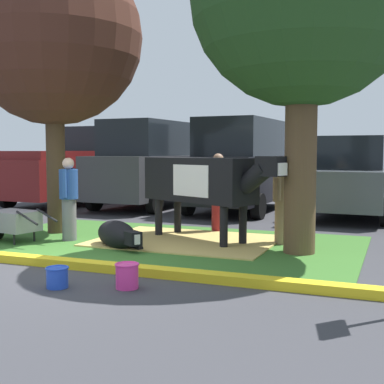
# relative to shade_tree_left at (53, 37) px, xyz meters

# --- Properties ---
(ground_plane) EXTENTS (80.00, 80.00, 0.00)m
(ground_plane) POSITION_rel_shade_tree_left_xyz_m (2.05, -2.41, -3.91)
(ground_plane) COLOR #38383D
(grass_island) EXTENTS (6.97, 4.14, 0.02)m
(grass_island) POSITION_rel_shade_tree_left_xyz_m (2.47, -0.29, -3.90)
(grass_island) COLOR #386B28
(grass_island) RESTS_ON ground
(curb_yellow) EXTENTS (8.17, 0.24, 0.12)m
(curb_yellow) POSITION_rel_shade_tree_left_xyz_m (2.47, -2.52, -3.85)
(curb_yellow) COLOR yellow
(curb_yellow) RESTS_ON ground
(hay_bedding) EXTENTS (3.22, 2.43, 0.04)m
(hay_bedding) POSITION_rel_shade_tree_left_xyz_m (2.82, 0.01, -3.88)
(hay_bedding) COLOR tan
(hay_bedding) RESTS_ON ground
(shade_tree_left) EXTENTS (3.51, 3.51, 5.68)m
(shade_tree_left) POSITION_rel_shade_tree_left_xyz_m (0.00, 0.00, 0.00)
(shade_tree_left) COLOR #4C3823
(shade_tree_left) RESTS_ON ground
(cow_holstein) EXTENTS (2.96, 1.71, 1.58)m
(cow_holstein) POSITION_rel_shade_tree_left_xyz_m (3.10, 0.16, -2.78)
(cow_holstein) COLOR black
(cow_holstein) RESTS_ON ground
(calf_lying) EXTENTS (1.26, 1.01, 0.48)m
(calf_lying) POSITION_rel_shade_tree_left_xyz_m (1.98, -1.01, -3.67)
(calf_lying) COLOR black
(calf_lying) RESTS_ON ground
(person_handler) EXTENTS (0.34, 0.53, 1.52)m
(person_handler) POSITION_rel_shade_tree_left_xyz_m (4.51, 0.40, -3.10)
(person_handler) COLOR #9E7F5B
(person_handler) RESTS_ON ground
(person_visitor_near) EXTENTS (0.52, 0.34, 1.61)m
(person_visitor_near) POSITION_rel_shade_tree_left_xyz_m (3.00, 1.30, -3.04)
(person_visitor_near) COLOR maroon
(person_visitor_near) RESTS_ON ground
(person_visitor_far) EXTENTS (0.34, 0.52, 1.54)m
(person_visitor_far) POSITION_rel_shade_tree_left_xyz_m (0.78, -0.69, -3.08)
(person_visitor_far) COLOR slate
(person_visitor_far) RESTS_ON ground
(wheelbarrow) EXTENTS (1.62, 0.79, 0.63)m
(wheelbarrow) POSITION_rel_shade_tree_left_xyz_m (-0.11, -1.18, -3.52)
(wheelbarrow) COLOR gray
(wheelbarrow) RESTS_ON ground
(bucket_blue) EXTENTS (0.29, 0.29, 0.26)m
(bucket_blue) POSITION_rel_shade_tree_left_xyz_m (2.56, -3.48, -3.77)
(bucket_blue) COLOR blue
(bucket_blue) RESTS_ON ground
(bucket_pink) EXTENTS (0.30, 0.30, 0.31)m
(bucket_pink) POSITION_rel_shade_tree_left_xyz_m (3.37, -3.19, -3.75)
(bucket_pink) COLOR #EA3893
(bucket_pink) RESTS_ON ground
(pickup_truck_maroon) EXTENTS (2.39, 5.48, 2.42)m
(pickup_truck_maroon) POSITION_rel_shade_tree_left_xyz_m (-3.06, 5.07, -2.79)
(pickup_truck_maroon) COLOR maroon
(pickup_truck_maroon) RESTS_ON ground
(suv_dark_grey) EXTENTS (2.27, 4.68, 2.52)m
(suv_dark_grey) POSITION_rel_shade_tree_left_xyz_m (-0.42, 5.08, -2.64)
(suv_dark_grey) COLOR #3D3D42
(suv_dark_grey) RESTS_ON ground
(suv_black) EXTENTS (2.27, 4.68, 2.52)m
(suv_black) POSITION_rel_shade_tree_left_xyz_m (2.37, 5.11, -2.64)
(suv_black) COLOR black
(suv_black) RESTS_ON ground
(sedan_silver) EXTENTS (2.16, 4.47, 2.02)m
(sedan_silver) POSITION_rel_shade_tree_left_xyz_m (5.32, 4.93, -2.92)
(sedan_silver) COLOR #4C5156
(sedan_silver) RESTS_ON ground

